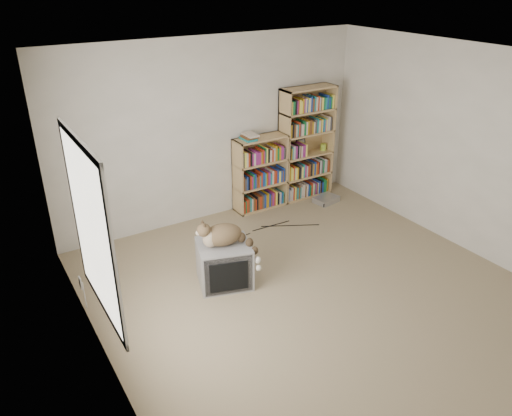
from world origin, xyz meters
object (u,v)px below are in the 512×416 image
cat (228,238)px  bookcase_short (260,176)px  crt_tv (224,263)px  bookcase_tall (306,146)px  dvd_player (326,199)px

cat → bookcase_short: bearing=58.0°
crt_tv → bookcase_tall: (2.22, 1.49, 0.57)m
bookcase_short → crt_tv: bearing=-133.3°
crt_tv → bookcase_tall: bearing=51.1°
bookcase_tall → bookcase_short: (-0.82, 0.00, -0.31)m
bookcase_tall → bookcase_short: size_ratio=1.56×
bookcase_tall → dvd_player: bookcase_tall is taller
bookcase_tall → dvd_player: bearing=-70.5°
dvd_player → bookcase_short: bearing=146.9°
crt_tv → cat: 0.34m
crt_tv → cat: bearing=-41.2°
bookcase_short → dvd_player: (0.96, -0.40, -0.46)m
cat → bookcase_tall: bookcase_tall is taller
crt_tv → dvd_player: (2.36, 1.09, -0.21)m
crt_tv → dvd_player: size_ratio=1.92×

